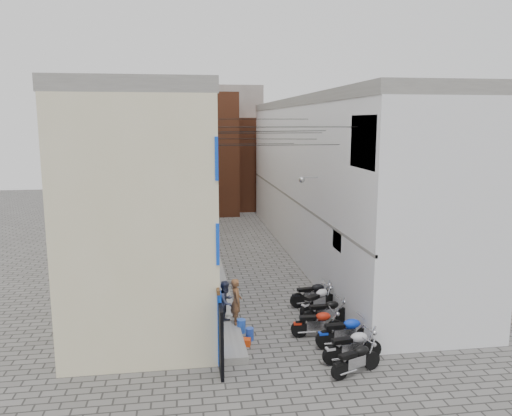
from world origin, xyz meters
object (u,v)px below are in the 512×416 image
motorcycle_e (327,310)px  motorcycle_g (313,293)px  motorcycle_a (356,358)px  motorcycle_f (318,299)px  motorcycle_c (345,330)px  water_jug_far (241,326)px  person_b (226,302)px  red_crate (245,342)px  motorcycle_b (353,344)px  water_jug_near (250,334)px  motorcycle_d (317,322)px  person_a (236,301)px

motorcycle_e → motorcycle_g: 1.96m
motorcycle_a → motorcycle_g: bearing=156.9°
motorcycle_f → motorcycle_e: bearing=-33.8°
motorcycle_c → motorcycle_g: (-0.10, 3.95, -0.03)m
motorcycle_e → water_jug_far: 3.34m
motorcycle_a → motorcycle_e: motorcycle_e is taller
person_b → red_crate: 1.89m
motorcycle_b → person_b: size_ratio=1.30×
motorcycle_g → water_jug_near: motorcycle_g is taller
motorcycle_b → motorcycle_g: bearing=171.0°
motorcycle_d → red_crate: size_ratio=5.01×
motorcycle_a → motorcycle_c: size_ratio=0.88×
water_jug_near → motorcycle_a: bearing=-45.0°
person_b → water_jug_far: (0.52, -0.47, -0.80)m
water_jug_near → water_jug_far: (-0.22, 0.69, 0.03)m
water_jug_far → motorcycle_a: bearing=-49.0°
person_a → red_crate: bearing=-174.3°
motorcycle_d → water_jug_near: bearing=-88.2°
person_a → person_b: 0.42m
motorcycle_g → red_crate: bearing=-52.8°
person_a → red_crate: person_a is taller
person_a → red_crate: size_ratio=4.48×
motorcycle_c → motorcycle_f: bearing=178.5°
motorcycle_c → motorcycle_g: motorcycle_c is taller
person_b → motorcycle_a: bearing=-102.9°
motorcycle_e → red_crate: 3.61m
motorcycle_a → water_jug_near: 4.12m
water_jug_near → red_crate: (-0.22, -0.40, -0.10)m
person_a → water_jug_near: bearing=-159.7°
motorcycle_c → person_a: (-3.55, 2.02, 0.50)m
motorcycle_g → water_jug_far: (-3.30, -2.22, -0.33)m
motorcycle_b → motorcycle_g: 5.02m
motorcycle_b → motorcycle_g: (0.02, 5.02, -0.02)m
red_crate → water_jug_far: bearing=90.0°
motorcycle_a → red_crate: motorcycle_a is taller
motorcycle_e → motorcycle_d: bearing=-36.3°
water_jug_near → motorcycle_d: bearing=-1.5°
motorcycle_a → person_a: bearing=-161.2°
motorcycle_a → motorcycle_d: (-0.45, 2.84, 0.02)m
motorcycle_d → motorcycle_c: bearing=39.4°
motorcycle_b → water_jug_far: bearing=-139.3°
water_jug_near → water_jug_far: size_ratio=0.90×
motorcycle_b → motorcycle_e: bearing=170.5°
person_b → water_jug_far: 1.06m
motorcycle_a → person_b: person_b is taller
motorcycle_g → red_crate: size_ratio=5.22×
motorcycle_e → motorcycle_b: bearing=-4.9°
motorcycle_e → motorcycle_a: bearing=-7.0°
motorcycle_d → motorcycle_g: 3.04m
motorcycle_c → motorcycle_e: size_ratio=1.09×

